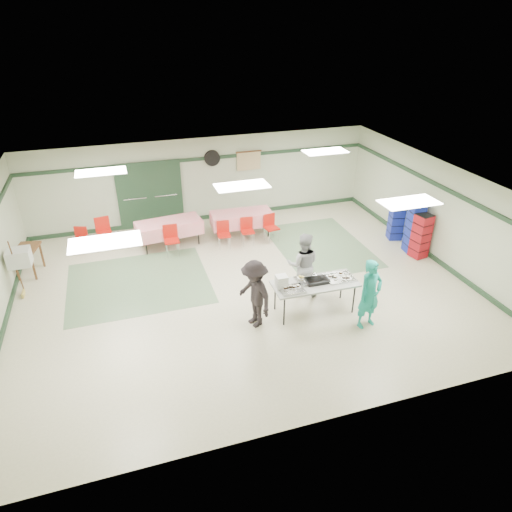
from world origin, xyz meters
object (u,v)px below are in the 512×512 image
object	(u,v)px
dining_table_b	(169,227)
broom	(16,267)
volunteer_grey	(303,265)
chair_a	(247,228)
chair_loose_b	(81,238)
chair_d	(171,237)
chair_c	(270,225)
crate_stack_red	(421,236)
dining_table_a	(242,218)
volunteer_dark	(255,294)
chair_b	(223,232)
crate_stack_blue_a	(396,220)
office_printer	(19,257)
printer_table	(27,252)
chair_loose_a	(103,229)
volunteer_teal	(370,294)
crate_stack_blue_b	(414,228)
serving_table	(315,284)

from	to	relation	value
dining_table_b	broom	xyz separation A→B (m)	(-3.83, -1.62, 0.20)
volunteer_grey	broom	bearing A→B (deg)	2.98
chair_a	chair_loose_b	xyz separation A→B (m)	(-4.67, 0.84, -0.02)
volunteer_grey	chair_d	world-z (taller)	volunteer_grey
chair_c	chair_d	xyz separation A→B (m)	(-2.96, 0.01, 0.03)
dining_table_b	crate_stack_red	distance (m)	7.15
dining_table_a	volunteer_dark	bearing A→B (deg)	-99.53
volunteer_dark	chair_b	distance (m)	3.90
chair_b	chair_d	size ratio (longest dim) A/B	0.91
crate_stack_blue_a	chair_b	bearing A→B (deg)	168.19
crate_stack_red	office_printer	bearing A→B (deg)	172.36
crate_stack_blue_a	printer_table	world-z (taller)	crate_stack_blue_a
volunteer_dark	chair_loose_b	xyz separation A→B (m)	(-3.68, 4.73, -0.32)
chair_c	chair_loose_a	bearing A→B (deg)	157.47
chair_c	crate_stack_red	bearing A→B (deg)	-42.17
chair_a	office_printer	xyz separation A→B (m)	(-5.95, -0.90, 0.46)
chair_a	broom	distance (m)	6.12
chair_a	office_printer	bearing A→B (deg)	-166.11
printer_table	volunteer_teal	bearing A→B (deg)	-20.74
volunteer_teal	dining_table_b	distance (m)	6.33
dining_table_a	broom	size ratio (longest dim) A/B	1.26
chair_b	chair_loose_a	size ratio (longest dim) A/B	0.87
dining_table_a	broom	distance (m)	6.24
chair_loose_b	volunteer_dark	bearing A→B (deg)	-32.55
crate_stack_red	printer_table	distance (m)	10.55
volunteer_grey	crate_stack_blue_a	bearing A→B (deg)	-132.70
volunteer_grey	broom	xyz separation A→B (m)	(-6.51, 2.01, -0.04)
crate_stack_blue_b	chair_d	bearing A→B (deg)	163.61
volunteer_teal	chair_c	xyz separation A→B (m)	(-0.62, 4.66, -0.30)
dining_table_a	printer_table	size ratio (longest dim) A/B	2.04
volunteer_teal	volunteer_grey	distance (m)	1.83
dining_table_b	chair_a	world-z (taller)	chair_a
volunteer_grey	crate_stack_red	size ratio (longest dim) A/B	1.26
crate_stack_red	printer_table	xyz separation A→B (m)	(-10.30, 2.30, -0.01)
serving_table	chair_loose_b	distance (m)	6.93
dining_table_b	volunteer_dark	bearing A→B (deg)	-82.16
crate_stack_red	printer_table	world-z (taller)	crate_stack_red
volunteer_grey	chair_a	bearing A→B (deg)	-60.94
volunteer_teal	dining_table_b	bearing A→B (deg)	112.37
broom	chair_loose_a	bearing A→B (deg)	35.05
office_printer	serving_table	bearing A→B (deg)	-24.01
dining_table_a	chair_c	distance (m)	0.93
chair_loose_a	crate_stack_blue_a	distance (m)	8.65
volunteer_dark	office_printer	world-z (taller)	volunteer_dark
broom	chair_b	bearing A→B (deg)	-0.34
dining_table_a	chair_loose_a	distance (m)	4.06
serving_table	volunteer_dark	world-z (taller)	volunteer_dark
crate_stack_blue_b	office_printer	distance (m)	10.35
volunteer_grey	dining_table_a	distance (m)	3.66
volunteer_dark	volunteer_grey	bearing A→B (deg)	102.36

